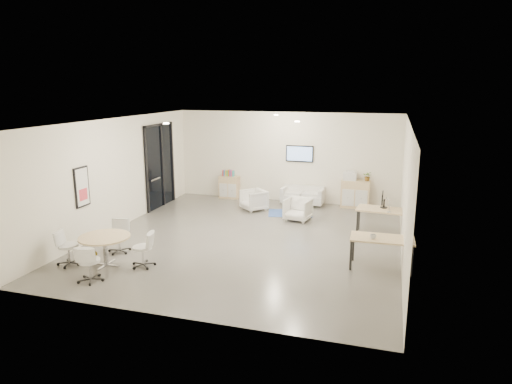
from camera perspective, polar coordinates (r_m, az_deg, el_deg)
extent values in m
cube|color=#5C5A54|center=(12.66, -1.01, -7.62)|extent=(8.00, 9.00, 0.80)
cube|color=white|center=(11.85, -1.09, 10.78)|extent=(8.00, 9.00, 0.80)
cube|color=white|center=(16.76, 4.08, 4.57)|extent=(8.00, 0.80, 3.20)
cube|color=white|center=(7.74, -12.22, -5.91)|extent=(8.00, 0.80, 3.20)
cube|color=white|center=(14.06, -18.41, 2.27)|extent=(0.80, 9.00, 3.20)
cube|color=white|center=(11.57, 20.18, -0.09)|extent=(0.80, 9.00, 3.20)
cube|color=black|center=(15.95, -11.95, 3.24)|extent=(0.02, 1.90, 2.85)
cube|color=black|center=(15.76, -12.12, 8.20)|extent=(0.06, 1.90, 0.08)
cube|color=black|center=(15.16, -13.51, 2.65)|extent=(0.06, 0.08, 2.85)
cube|color=black|center=(16.73, -10.40, 3.76)|extent=(0.06, 0.08, 2.85)
cube|color=black|center=(16.07, -11.63, 3.32)|extent=(0.06, 0.07, 2.85)
cube|color=#B2B2B7|center=(15.60, -12.47, 1.59)|extent=(0.04, 0.60, 0.05)
cube|color=black|center=(12.56, -20.94, 0.60)|extent=(0.04, 0.54, 1.04)
cube|color=white|center=(12.54, -20.86, 0.59)|extent=(0.01, 0.46, 0.96)
cube|color=#E23E4C|center=(12.58, -20.78, -0.29)|extent=(0.01, 0.32, 0.30)
cube|color=black|center=(16.22, 5.47, 4.79)|extent=(0.98, 0.05, 0.58)
cube|color=#90B6F9|center=(16.19, 5.45, 4.77)|extent=(0.90, 0.01, 0.50)
cylinder|color=#FFEAC6|center=(11.65, -11.17, 8.43)|extent=(0.14, 0.14, 0.03)
cylinder|color=#FFEAC6|center=(12.06, 5.16, 8.77)|extent=(0.14, 0.14, 0.03)
cylinder|color=#FFEAC6|center=(14.76, 2.53, 9.60)|extent=(0.14, 0.14, 0.03)
cube|color=tan|center=(16.98, -3.34, 0.62)|extent=(0.74, 0.37, 0.83)
cube|color=silver|center=(16.88, -4.10, 0.24)|extent=(0.31, 0.02, 0.50)
cube|color=silver|center=(16.76, -3.01, 0.17)|extent=(0.31, 0.02, 0.50)
cube|color=tan|center=(15.98, 12.30, -0.23)|extent=(0.96, 0.45, 0.96)
cube|color=silver|center=(15.79, 11.42, -0.70)|extent=(0.40, 0.02, 0.57)
cube|color=silver|center=(15.76, 13.01, -0.81)|extent=(0.40, 0.02, 0.57)
cube|color=red|center=(16.95, -4.10, 2.40)|extent=(0.04, 0.14, 0.22)
cube|color=#337FCC|center=(16.93, -3.92, 2.39)|extent=(0.04, 0.14, 0.22)
cube|color=gold|center=(16.91, -3.74, 2.38)|extent=(0.04, 0.14, 0.22)
cube|color=#4CB24C|center=(16.89, -3.57, 2.37)|extent=(0.04, 0.14, 0.22)
cube|color=#CC6619|center=(16.87, -3.39, 2.36)|extent=(0.04, 0.14, 0.22)
cube|color=purple|center=(16.85, -3.21, 2.35)|extent=(0.04, 0.14, 0.22)
cube|color=#E54C7F|center=(16.84, -3.04, 2.34)|extent=(0.05, 0.14, 0.22)
cube|color=teal|center=(16.82, -2.86, 2.33)|extent=(0.04, 0.14, 0.22)
cube|color=white|center=(15.87, 11.66, 1.95)|extent=(0.45, 0.38, 0.26)
cube|color=white|center=(15.84, 11.68, 2.51)|extent=(0.34, 0.29, 0.06)
cube|color=silver|center=(16.11, 5.83, -0.80)|extent=(1.48, 0.77, 0.27)
cube|color=silver|center=(16.32, 6.04, 0.36)|extent=(1.46, 0.21, 0.27)
cube|color=silver|center=(16.21, 3.54, -0.17)|extent=(0.15, 0.73, 0.55)
cube|color=silver|center=(15.97, 8.18, -0.49)|extent=(0.15, 0.73, 0.55)
cube|color=#315297|center=(15.04, 4.27, -2.65)|extent=(1.59, 1.24, 0.01)
imported|color=silver|center=(15.30, -0.28, -0.89)|extent=(1.01, 1.01, 0.76)
imported|color=silver|center=(14.20, 5.26, -2.05)|extent=(0.85, 0.81, 0.76)
cube|color=tan|center=(13.14, 15.65, -2.16)|extent=(1.51, 0.86, 0.04)
cube|color=black|center=(12.97, 12.55, -3.91)|extent=(0.05, 0.05, 0.71)
cube|color=black|center=(12.96, 18.48, -4.30)|extent=(0.05, 0.05, 0.71)
cube|color=black|center=(13.56, 12.76, -3.17)|extent=(0.05, 0.05, 0.71)
cube|color=black|center=(13.55, 18.42, -3.54)|extent=(0.05, 0.05, 0.71)
cube|color=tan|center=(10.76, 15.49, -5.63)|extent=(1.43, 0.74, 0.04)
cube|color=black|center=(10.62, 11.78, -7.76)|extent=(0.05, 0.05, 0.69)
cube|color=black|center=(10.61, 18.89, -8.24)|extent=(0.05, 0.05, 0.69)
cube|color=black|center=(11.19, 12.06, -6.69)|extent=(0.05, 0.05, 0.69)
cube|color=black|center=(11.18, 18.79, -7.14)|extent=(0.05, 0.05, 0.69)
cylinder|color=black|center=(13.28, 15.68, -1.87)|extent=(0.20, 0.20, 0.02)
cube|color=black|center=(13.25, 15.71, -1.36)|extent=(0.04, 0.03, 0.24)
cube|color=black|center=(13.21, 15.53, -0.72)|extent=(0.03, 0.50, 0.32)
cylinder|color=tan|center=(11.10, -18.42, -5.37)|extent=(1.17, 1.17, 0.04)
cylinder|color=#B2B2B7|center=(11.21, -18.29, -7.10)|extent=(0.10, 0.10, 0.67)
cube|color=#B2B2B7|center=(11.32, -18.18, -8.63)|extent=(0.68, 0.06, 0.03)
cube|color=#B2B2B7|center=(11.32, -18.18, -8.63)|extent=(0.06, 0.68, 0.03)
imported|color=#3F7F3F|center=(15.83, 13.78, 1.81)|extent=(0.33, 0.35, 0.25)
imported|color=#3F7F3F|center=(11.52, -19.52, -8.06)|extent=(0.19, 0.32, 0.14)
imported|color=white|center=(10.59, 14.44, -5.36)|extent=(0.16, 0.15, 0.13)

